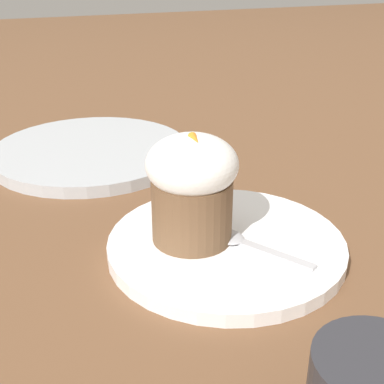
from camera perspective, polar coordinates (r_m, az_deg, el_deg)
name	(u,v)px	position (r m, az deg, el deg)	size (l,w,h in m)	color
ground_plane	(226,251)	(0.58, 3.64, -6.33)	(4.00, 4.00, 0.00)	brown
dessert_plate	(226,245)	(0.58, 3.66, -5.70)	(0.25, 0.25, 0.01)	white
carrot_cake	(192,186)	(0.55, 0.00, 0.65)	(0.09, 0.09, 0.12)	brown
spoon	(238,240)	(0.57, 4.97, -5.14)	(0.11, 0.09, 0.01)	#B7B7BC
side_plate	(91,152)	(0.84, -10.73, 4.25)	(0.30, 0.30, 0.02)	#B2B7BC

